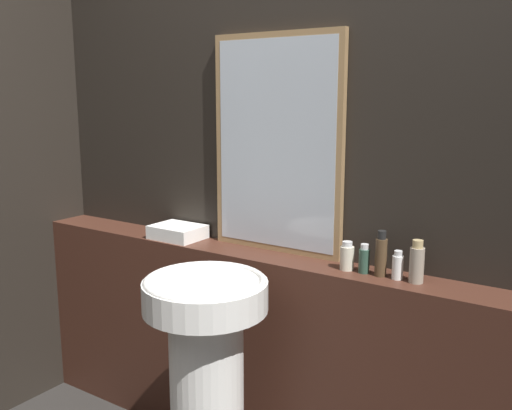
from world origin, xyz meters
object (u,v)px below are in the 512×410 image
at_px(pedestal_sink, 207,378).
at_px(lotion_bottle, 381,255).
at_px(mirror, 276,145).
at_px(conditioner_bottle, 364,260).
at_px(hand_soap_bottle, 417,263).
at_px(body_wash_bottle, 398,266).
at_px(towel_stack, 178,232).
at_px(shampoo_bottle, 347,257).

bearing_deg(pedestal_sink, lotion_bottle, 41.36).
bearing_deg(mirror, conditioner_bottle, -10.54).
bearing_deg(hand_soap_bottle, pedestal_sink, -145.40).
height_order(pedestal_sink, conditioner_bottle, conditioner_bottle).
xyz_separation_m(conditioner_bottle, hand_soap_bottle, (0.20, 0.00, 0.02)).
xyz_separation_m(conditioner_bottle, lotion_bottle, (0.06, -0.00, 0.03)).
distance_m(pedestal_sink, conditioner_bottle, 0.72).
distance_m(lotion_bottle, body_wash_bottle, 0.07).
bearing_deg(mirror, lotion_bottle, -9.21).
bearing_deg(pedestal_sink, mirror, 92.46).
bearing_deg(mirror, towel_stack, -170.40).
bearing_deg(towel_stack, shampoo_bottle, 0.00).
relative_size(shampoo_bottle, body_wash_bottle, 1.04).
bearing_deg(body_wash_bottle, mirror, 171.82).
xyz_separation_m(shampoo_bottle, hand_soap_bottle, (0.26, 0.00, 0.02)).
xyz_separation_m(mirror, shampoo_bottle, (0.37, -0.08, -0.40)).
height_order(towel_stack, shampoo_bottle, shampoo_bottle).
height_order(shampoo_bottle, body_wash_bottle, shampoo_bottle).
xyz_separation_m(towel_stack, shampoo_bottle, (0.84, 0.00, 0.02)).
height_order(mirror, lotion_bottle, mirror).
bearing_deg(mirror, pedestal_sink, -87.54).
distance_m(mirror, body_wash_bottle, 0.69).
relative_size(mirror, body_wash_bottle, 8.53).
xyz_separation_m(towel_stack, body_wash_bottle, (1.04, -0.00, 0.02)).
height_order(conditioner_bottle, body_wash_bottle, conditioner_bottle).
height_order(mirror, conditioner_bottle, mirror).
xyz_separation_m(conditioner_bottle, body_wash_bottle, (0.13, -0.00, -0.00)).
distance_m(pedestal_sink, towel_stack, 0.76).
distance_m(mirror, lotion_bottle, 0.63).
bearing_deg(mirror, body_wash_bottle, -8.18).
relative_size(conditioner_bottle, body_wash_bottle, 1.05).
distance_m(pedestal_sink, lotion_bottle, 0.77).
height_order(mirror, towel_stack, mirror).
distance_m(shampoo_bottle, hand_soap_bottle, 0.27).
relative_size(pedestal_sink, body_wash_bottle, 8.84).
relative_size(mirror, lotion_bottle, 5.29).
bearing_deg(shampoo_bottle, conditioner_bottle, 0.00).
height_order(mirror, shampoo_bottle, mirror).
bearing_deg(conditioner_bottle, shampoo_bottle, -180.00).
relative_size(pedestal_sink, conditioner_bottle, 8.42).
height_order(pedestal_sink, hand_soap_bottle, hand_soap_bottle).
bearing_deg(mirror, shampoo_bottle, -12.47).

